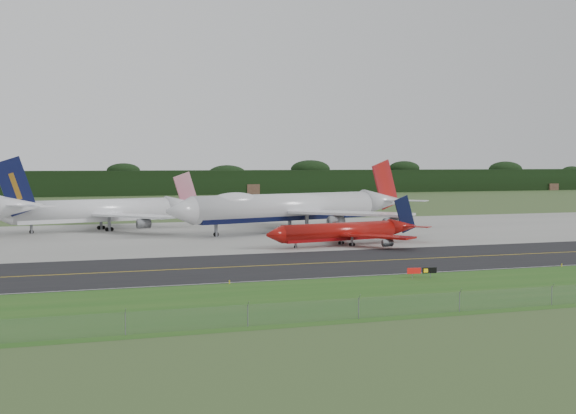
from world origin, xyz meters
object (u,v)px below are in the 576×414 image
Objects in this scene: jet_red_737 at (346,232)px; jet_star_tail at (104,211)px; taxiway_sign at (422,271)px; jet_ba_747 at (293,207)px.

jet_star_tail reaches higher than jet_red_737.
jet_red_737 is 8.14× the size of taxiway_sign.
jet_ba_747 is 1.88× the size of jet_red_737.
jet_star_tail is 12.05× the size of taxiway_sign.
jet_red_737 is at bearing -50.57° from jet_star_tail.
jet_ba_747 reaches higher than jet_star_tail.
jet_ba_747 is at bearing 84.28° from taxiway_sign.
jet_red_737 is (0.01, -31.15, -3.12)m from jet_ba_747.
jet_star_tail reaches higher than taxiway_sign.
jet_star_tail is at bearing 155.40° from jet_ba_747.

